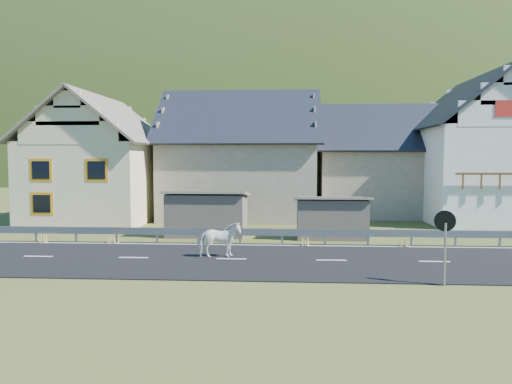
{
  "coord_description": "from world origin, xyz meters",
  "views": [
    {
      "loc": [
        2.26,
        -19.67,
        4.12
      ],
      "look_at": [
        0.83,
        2.68,
        2.55
      ],
      "focal_mm": 35.0,
      "sensor_mm": 36.0,
      "label": 1
    }
  ],
  "objects": [
    {
      "name": "house_cream",
      "position": [
        -10.0,
        12.0,
        4.36
      ],
      "size": [
        7.8,
        9.8,
        8.3
      ],
      "color": "#FFEEB6",
      "rests_on": "ground"
    },
    {
      "name": "shed_left",
      "position": [
        -2.0,
        6.5,
        1.1
      ],
      "size": [
        4.3,
        3.3,
        2.4
      ],
      "primitive_type": "cube",
      "color": "#6C5E51",
      "rests_on": "ground"
    },
    {
      "name": "mountain",
      "position": [
        5.0,
        180.0,
        -20.0
      ],
      "size": [
        440.0,
        280.0,
        260.0
      ],
      "primitive_type": "ellipsoid",
      "color": "#1C3510",
      "rests_on": "ground"
    },
    {
      "name": "conifer_patch",
      "position": [
        -55.0,
        110.0,
        6.0
      ],
      "size": [
        76.0,
        50.0,
        28.0
      ],
      "primitive_type": "ellipsoid",
      "color": "black",
      "rests_on": "ground"
    },
    {
      "name": "house_stone_a",
      "position": [
        -1.0,
        15.0,
        4.63
      ],
      "size": [
        10.8,
        9.8,
        8.9
      ],
      "color": "#A1967E",
      "rests_on": "ground"
    },
    {
      "name": "horse",
      "position": [
        -0.53,
        0.33,
        0.76
      ],
      "size": [
        1.16,
        1.85,
        1.45
      ],
      "primitive_type": "imported",
      "rotation": [
        0.0,
        0.0,
        1.81
      ],
      "color": "white",
      "rests_on": "road"
    },
    {
      "name": "lane_markings",
      "position": [
        0.0,
        0.0,
        0.04
      ],
      "size": [
        60.0,
        6.6,
        0.01
      ],
      "primitive_type": "cube",
      "color": "silver",
      "rests_on": "road"
    },
    {
      "name": "road",
      "position": [
        0.0,
        0.0,
        0.02
      ],
      "size": [
        60.0,
        7.0,
        0.04
      ],
      "primitive_type": "cube",
      "color": "black",
      "rests_on": "ground"
    },
    {
      "name": "house_white",
      "position": [
        15.0,
        14.0,
        5.06
      ],
      "size": [
        8.8,
        10.8,
        9.7
      ],
      "color": "white",
      "rests_on": "ground"
    },
    {
      "name": "shed_right",
      "position": [
        4.5,
        6.0,
        1.0
      ],
      "size": [
        3.8,
        2.9,
        2.2
      ],
      "primitive_type": "cube",
      "color": "#6C5E51",
      "rests_on": "ground"
    },
    {
      "name": "ground",
      "position": [
        0.0,
        0.0,
        0.0
      ],
      "size": [
        160.0,
        160.0,
        0.0
      ],
      "primitive_type": "plane",
      "color": "#37441C",
      "rests_on": "ground"
    },
    {
      "name": "guardrail",
      "position": [
        -0.0,
        3.68,
        0.56
      ],
      "size": [
        28.1,
        0.09,
        0.75
      ],
      "color": "#93969B",
      "rests_on": "ground"
    },
    {
      "name": "house_stone_b",
      "position": [
        9.0,
        17.0,
        4.24
      ],
      "size": [
        9.8,
        8.8,
        8.1
      ],
      "color": "#A1967E",
      "rests_on": "ground"
    },
    {
      "name": "traffic_mirror",
      "position": [
        7.27,
        -3.53,
        1.78
      ],
      "size": [
        0.63,
        0.34,
        2.42
      ],
      "rotation": [
        0.0,
        0.0,
        -0.43
      ],
      "color": "#93969B",
      "rests_on": "ground"
    }
  ]
}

